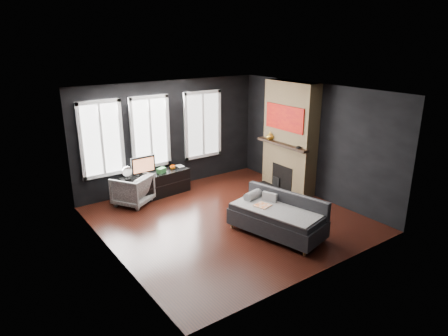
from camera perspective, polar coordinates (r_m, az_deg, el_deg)
floor at (r=8.56m, az=0.62°, el=-7.33°), size 5.00×5.00×0.00m
ceiling at (r=7.78m, az=0.69°, el=10.90°), size 5.00×5.00×0.00m
wall_back at (r=10.13m, az=-7.72°, el=4.70°), size 5.00×0.02×2.70m
wall_left at (r=6.97m, az=-16.22°, el=-2.18°), size 0.02×5.00×2.70m
wall_right at (r=9.70m, az=12.72°, el=3.81°), size 0.02×5.00×2.70m
windows at (r=9.70m, az=-10.25°, el=10.18°), size 4.00×0.16×1.76m
fireplace at (r=9.96m, az=9.39°, el=4.39°), size 0.70×1.62×2.70m
sofa at (r=7.85m, az=7.55°, el=-6.75°), size 1.34×2.02×0.80m
stripe_pillow at (r=8.10m, az=6.52°, el=-4.55°), size 0.18×0.32×0.31m
armchair at (r=9.41m, az=-12.96°, el=-2.83°), size 1.01×1.00×0.77m
media_console at (r=9.82m, az=-9.71°, el=-2.32°), size 1.73×0.68×0.58m
monitor at (r=9.50m, az=-11.48°, el=0.43°), size 0.61×0.14×0.54m
desk_fan at (r=9.35m, az=-13.66°, el=-0.69°), size 0.24×0.24×0.33m
mug at (r=9.92m, az=-7.35°, el=0.17°), size 0.15×0.13×0.12m
book at (r=10.07m, az=-6.75°, el=0.75°), size 0.16×0.03×0.22m
storage_box at (r=9.71m, az=-8.93°, el=-0.33°), size 0.25×0.21×0.12m
mantel_vase at (r=10.11m, az=6.58°, el=4.60°), size 0.26×0.27×0.20m
mantel_clock at (r=9.44m, az=10.61°, el=2.91°), size 0.15×0.15×0.04m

